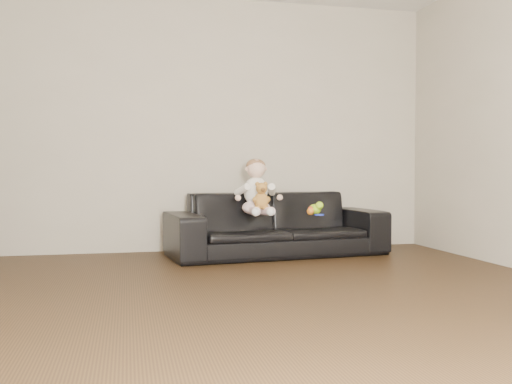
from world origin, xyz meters
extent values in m
plane|color=#332212|center=(0.00, 0.00, 0.00)|extent=(5.50, 5.50, 0.00)
plane|color=#B4AA97|center=(0.00, 2.75, 1.30)|extent=(5.00, 0.00, 5.00)
imported|color=black|center=(0.75, 2.25, 0.31)|extent=(2.17, 1.06, 0.61)
ellipsoid|color=#F5CFD3|center=(0.53, 2.15, 0.47)|extent=(0.29, 0.25, 0.14)
ellipsoid|color=white|center=(0.53, 2.17, 0.63)|extent=(0.25, 0.21, 0.28)
sphere|color=beige|center=(0.53, 2.15, 0.84)|extent=(0.20, 0.20, 0.18)
ellipsoid|color=#8C603F|center=(0.53, 2.16, 0.87)|extent=(0.20, 0.20, 0.13)
cylinder|color=#F5CFD3|center=(0.47, 1.98, 0.45)|extent=(0.10, 0.23, 0.09)
cylinder|color=#F5CFD3|center=(0.58, 1.98, 0.45)|extent=(0.10, 0.23, 0.09)
sphere|color=white|center=(0.46, 1.86, 0.45)|extent=(0.08, 0.08, 0.08)
sphere|color=white|center=(0.59, 1.86, 0.45)|extent=(0.08, 0.08, 0.08)
cylinder|color=white|center=(0.38, 2.11, 0.65)|extent=(0.08, 0.19, 0.12)
cylinder|color=white|center=(0.67, 2.11, 0.65)|extent=(0.08, 0.19, 0.12)
ellipsoid|color=#A87330|center=(0.54, 1.98, 0.55)|extent=(0.15, 0.13, 0.16)
sphere|color=#A87330|center=(0.54, 1.96, 0.66)|extent=(0.11, 0.11, 0.11)
sphere|color=#A87330|center=(0.50, 1.97, 0.70)|extent=(0.04, 0.04, 0.04)
sphere|color=#A87330|center=(0.57, 1.97, 0.70)|extent=(0.04, 0.04, 0.04)
sphere|color=#593819|center=(0.54, 1.91, 0.65)|extent=(0.04, 0.04, 0.04)
ellipsoid|color=#A3E41A|center=(1.10, 2.12, 0.45)|extent=(0.16, 0.18, 0.10)
sphere|color=orange|center=(1.03, 2.04, 0.44)|extent=(0.09, 0.09, 0.07)
cylinder|color=#1B2FD8|center=(1.10, 1.99, 0.41)|extent=(0.12, 0.12, 0.01)
camera|label=1|loc=(-0.67, -3.12, 0.81)|focal=40.00mm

